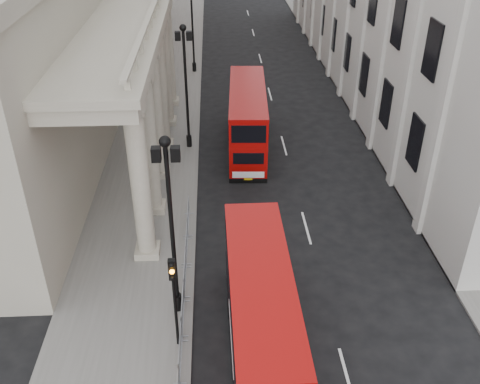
{
  "coord_description": "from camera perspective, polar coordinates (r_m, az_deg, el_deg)",
  "views": [
    {
      "loc": [
        1.22,
        -13.43,
        16.63
      ],
      "look_at": [
        2.39,
        9.49,
        2.67
      ],
      "focal_mm": 40.0,
      "sensor_mm": 36.0,
      "label": 1
    }
  ],
  "objects": [
    {
      "name": "portico_building",
      "position": [
        35.19,
        -22.67,
        11.34
      ],
      "size": [
        9.0,
        28.0,
        12.0
      ],
      "primitive_type": "cube",
      "color": "#A69F8B",
      "rests_on": "ground"
    },
    {
      "name": "sidewalk_west",
      "position": [
        46.68,
        -8.03,
        10.2
      ],
      "size": [
        6.0,
        140.0,
        0.12
      ],
      "primitive_type": "cube",
      "color": "slate",
      "rests_on": "ground"
    },
    {
      "name": "pedestrian_c",
      "position": [
        39.72,
        -8.5,
        7.79
      ],
      "size": [
        0.98,
        0.76,
        1.78
      ],
      "primitive_type": "imported",
      "rotation": [
        0.0,
        0.0,
        6.04
      ],
      "color": "black",
      "rests_on": "sidewalk_west"
    },
    {
      "name": "bus_far",
      "position": [
        36.26,
        0.8,
        7.86
      ],
      "size": [
        2.85,
        9.9,
        4.23
      ],
      "rotation": [
        0.0,
        0.0,
        -0.05
      ],
      "color": "#960706",
      "rests_on": "ground"
    },
    {
      "name": "traffic_light",
      "position": [
        20.58,
        -7.09,
        -10.08
      ],
      "size": [
        0.28,
        0.33,
        4.3
      ],
      "color": "black",
      "rests_on": "sidewalk_west"
    },
    {
      "name": "kerb",
      "position": [
        46.5,
        -4.35,
        10.34
      ],
      "size": [
        0.2,
        140.0,
        0.14
      ],
      "primitive_type": "cube",
      "color": "slate",
      "rests_on": "ground"
    },
    {
      "name": "pedestrian_b",
      "position": [
        35.87,
        -9.54,
        4.84
      ],
      "size": [
        0.78,
        0.61,
        1.58
      ],
      "primitive_type": "imported",
      "rotation": [
        0.0,
        0.0,
        3.16
      ],
      "color": "black",
      "rests_on": "sidewalk_west"
    },
    {
      "name": "bus_near",
      "position": [
        20.73,
        2.19,
        -12.99
      ],
      "size": [
        2.41,
        9.6,
        4.13
      ],
      "rotation": [
        0.0,
        0.0,
        0.01
      ],
      "color": "#A20807",
      "rests_on": "ground"
    },
    {
      "name": "lamp_post_mid",
      "position": [
        35.47,
        -5.81,
        11.85
      ],
      "size": [
        1.05,
        0.44,
        8.32
      ],
      "color": "black",
      "rests_on": "sidewalk_west"
    },
    {
      "name": "pedestrian_a",
      "position": [
        32.54,
        -9.47,
        2.29
      ],
      "size": [
        0.78,
        0.61,
        1.91
      ],
      "primitive_type": "imported",
      "rotation": [
        0.0,
        0.0,
        0.23
      ],
      "color": "black",
      "rests_on": "sidewalk_west"
    },
    {
      "name": "lamp_post_south",
      "position": [
        21.08,
        -7.38,
        -2.76
      ],
      "size": [
        1.05,
        0.44,
        8.32
      ],
      "color": "black",
      "rests_on": "sidewalk_west"
    },
    {
      "name": "sidewalk_east",
      "position": [
        48.08,
        12.29,
        10.42
      ],
      "size": [
        3.0,
        140.0,
        0.12
      ],
      "primitive_type": "cube",
      "color": "slate",
      "rests_on": "ground"
    },
    {
      "name": "lamp_post_north",
      "position": [
        50.83,
        -5.13,
        17.85
      ],
      "size": [
        1.05,
        0.44,
        8.32
      ],
      "color": "black",
      "rests_on": "sidewalk_west"
    },
    {
      "name": "crowd_barriers",
      "position": [
        22.41,
        -6.25,
        -14.35
      ],
      "size": [
        0.5,
        18.75,
        1.1
      ],
      "color": "gray",
      "rests_on": "sidewalk_west"
    }
  ]
}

